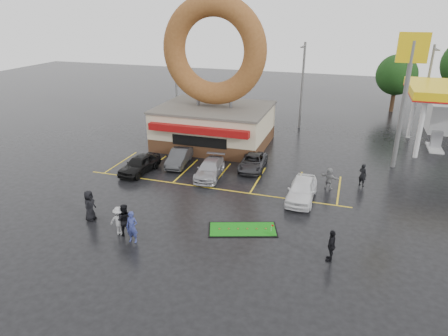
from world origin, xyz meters
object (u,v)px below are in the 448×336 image
(donut_shop, at_px, (214,98))
(car_dgrey, at_px, (179,157))
(streetlight_right, at_px, (427,89))
(car_silver, at_px, (210,169))
(streetlight_mid, at_px, (302,84))
(car_grey, at_px, (253,162))
(shell_sign, at_px, (408,77))
(car_black, at_px, (140,164))
(dumpster, at_px, (166,132))
(person_cameraman, at_px, (331,245))
(streetlight_left, at_px, (176,79))
(putting_green, at_px, (243,229))
(person_blue, at_px, (132,227))
(car_white, at_px, (302,190))

(donut_shop, bearing_deg, car_dgrey, -99.50)
(streetlight_right, bearing_deg, car_silver, -135.37)
(streetlight_mid, distance_m, car_dgrey, 16.62)
(car_grey, bearing_deg, shell_sign, 16.52)
(donut_shop, bearing_deg, car_black, -111.32)
(car_silver, height_order, car_grey, car_silver)
(car_dgrey, relative_size, dumpster, 2.23)
(shell_sign, relative_size, person_cameraman, 5.95)
(car_dgrey, bearing_deg, dumpster, 116.58)
(streetlight_left, distance_m, putting_green, 25.97)
(donut_shop, height_order, shell_sign, donut_shop)
(putting_green, bearing_deg, streetlight_mid, 89.59)
(streetlight_left, distance_m, dumpster, 8.11)
(car_dgrey, height_order, car_grey, car_dgrey)
(car_black, xyz_separation_m, car_dgrey, (2.32, 2.49, -0.05))
(car_black, distance_m, putting_green, 11.82)
(person_blue, xyz_separation_m, putting_green, (5.55, 3.13, -0.90))
(streetlight_left, bearing_deg, donut_shop, -44.78)
(streetlight_left, height_order, car_white, streetlight_left)
(streetlight_right, relative_size, dumpster, 5.00)
(person_blue, bearing_deg, car_grey, 70.36)
(car_dgrey, xyz_separation_m, car_white, (10.60, -3.39, 0.09))
(car_black, height_order, person_blue, person_blue)
(streetlight_left, xyz_separation_m, streetlight_right, (26.00, 2.00, 0.00))
(person_blue, relative_size, dumpster, 1.04)
(putting_green, bearing_deg, person_cameraman, -16.36)
(car_white, relative_size, dumpster, 2.44)
(car_grey, bearing_deg, streetlight_right, 41.38)
(person_blue, bearing_deg, shell_sign, 45.44)
(car_black, bearing_deg, car_white, 2.97)
(streetlight_mid, bearing_deg, shell_sign, -44.73)
(car_silver, height_order, person_cameraman, person_cameraman)
(person_blue, bearing_deg, dumpster, 106.81)
(streetlight_mid, bearing_deg, person_blue, -102.58)
(donut_shop, bearing_deg, shell_sign, -3.47)
(donut_shop, height_order, car_silver, donut_shop)
(streetlight_mid, xyz_separation_m, car_silver, (-4.73, -15.52, -4.14))
(dumpster, xyz_separation_m, putting_green, (12.02, -14.72, -0.62))
(car_dgrey, relative_size, car_grey, 0.95)
(car_grey, relative_size, putting_green, 0.96)
(car_white, bearing_deg, car_grey, 136.59)
(shell_sign, relative_size, dumpster, 5.89)
(shell_sign, height_order, dumpster, shell_sign)
(shell_sign, bearing_deg, person_blue, -131.43)
(donut_shop, height_order, car_grey, donut_shop)
(streetlight_right, bearing_deg, car_dgrey, -143.20)
(car_black, relative_size, car_white, 0.95)
(donut_shop, xyz_separation_m, streetlight_left, (-7.00, 6.95, 0.32))
(car_dgrey, relative_size, car_white, 0.91)
(donut_shop, height_order, streetlight_left, donut_shop)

